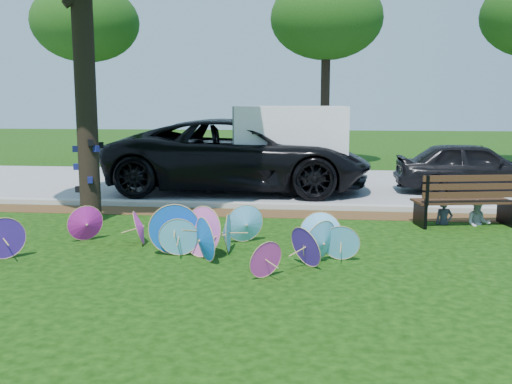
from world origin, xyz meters
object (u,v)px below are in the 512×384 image
parasol_pile (209,234)px  person_right (479,201)px  black_van (239,156)px  cargo_trailer (291,144)px  dark_pickup (473,168)px  person_left (445,200)px  park_bench (463,200)px

parasol_pile → person_right: bearing=30.1°
black_van → cargo_trailer: cargo_trailer is taller
cargo_trailer → person_right: cargo_trailer is taller
dark_pickup → cargo_trailer: cargo_trailer is taller
person_left → black_van: bearing=132.6°
person_right → black_van: bearing=153.2°
park_bench → black_van: bearing=131.3°
parasol_pile → person_right: 5.99m
person_right → dark_pickup: bearing=86.1°
park_bench → cargo_trailer: bearing=121.9°
parasol_pile → person_right: size_ratio=6.04×
dark_pickup → cargo_trailer: size_ratio=1.39×
park_bench → person_left: park_bench is taller
parasol_pile → park_bench: park_bench is taller
cargo_trailer → park_bench: (3.80, -4.06, -0.83)m
park_bench → person_left: size_ratio=2.03×
dark_pickup → person_right: bearing=167.7°
parasol_pile → person_left: bearing=33.9°
parasol_pile → dark_pickup: 9.65m
dark_pickup → person_left: 4.73m
dark_pickup → park_bench: (-1.33, -4.46, -0.19)m
park_bench → dark_pickup: bearing=62.1°
black_van → person_left: bearing=-130.8°
person_left → person_right: bearing=-8.4°
dark_pickup → parasol_pile: bearing=140.5°
parasol_pile → park_bench: size_ratio=2.96×
cargo_trailer → person_left: bearing=-53.1°
person_left → person_right: (0.70, 0.00, -0.00)m
parasol_pile → dark_pickup: size_ratio=1.44×
person_left → parasol_pile: bearing=-154.5°
park_bench → person_right: (0.35, 0.05, -0.03)m
black_van → person_right: size_ratio=7.36×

